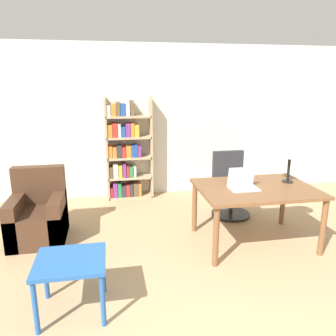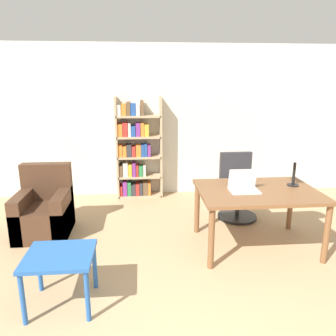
{
  "view_description": "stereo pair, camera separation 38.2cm",
  "coord_description": "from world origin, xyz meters",
  "px_view_note": "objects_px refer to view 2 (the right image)",
  "views": [
    {
      "loc": [
        -0.97,
        -1.37,
        2.04
      ],
      "look_at": [
        -0.26,
        2.5,
        1.01
      ],
      "focal_mm": 35.0,
      "sensor_mm": 36.0,
      "label": 1
    },
    {
      "loc": [
        -0.6,
        -1.42,
        2.04
      ],
      "look_at": [
        -0.26,
        2.5,
        1.01
      ],
      "focal_mm": 35.0,
      "sensor_mm": 36.0,
      "label": 2
    }
  ],
  "objects_px": {
    "laptop": "(244,186)",
    "armchair": "(44,212)",
    "desk": "(257,197)",
    "office_chair": "(237,189)",
    "bookshelf": "(136,152)",
    "table_lamp": "(296,155)",
    "side_table_blue": "(60,262)"
  },
  "relations": [
    {
      "from": "table_lamp",
      "to": "bookshelf",
      "type": "bearing_deg",
      "value": 136.59
    },
    {
      "from": "side_table_blue",
      "to": "bookshelf",
      "type": "relative_size",
      "value": 0.34
    },
    {
      "from": "bookshelf",
      "to": "table_lamp",
      "type": "bearing_deg",
      "value": -43.41
    },
    {
      "from": "laptop",
      "to": "table_lamp",
      "type": "bearing_deg",
      "value": 11.44
    },
    {
      "from": "table_lamp",
      "to": "side_table_blue",
      "type": "height_order",
      "value": "table_lamp"
    },
    {
      "from": "laptop",
      "to": "bookshelf",
      "type": "xyz_separation_m",
      "value": [
        -1.33,
        2.06,
        0.02
      ]
    },
    {
      "from": "table_lamp",
      "to": "bookshelf",
      "type": "xyz_separation_m",
      "value": [
        -2.03,
        1.92,
        -0.32
      ]
    },
    {
      "from": "side_table_blue",
      "to": "bookshelf",
      "type": "distance_m",
      "value": 3.11
    },
    {
      "from": "laptop",
      "to": "side_table_blue",
      "type": "xyz_separation_m",
      "value": [
        -2.0,
        -0.95,
        -0.37
      ]
    },
    {
      "from": "desk",
      "to": "office_chair",
      "type": "bearing_deg",
      "value": 87.51
    },
    {
      "from": "table_lamp",
      "to": "office_chair",
      "type": "relative_size",
      "value": 0.49
    },
    {
      "from": "desk",
      "to": "office_chair",
      "type": "height_order",
      "value": "office_chair"
    },
    {
      "from": "laptop",
      "to": "armchair",
      "type": "bearing_deg",
      "value": 166.45
    },
    {
      "from": "armchair",
      "to": "side_table_blue",
      "type": "bearing_deg",
      "value": -69.82
    },
    {
      "from": "desk",
      "to": "armchair",
      "type": "xyz_separation_m",
      "value": [
        -2.77,
        0.61,
        -0.36
      ]
    },
    {
      "from": "desk",
      "to": "bookshelf",
      "type": "distance_m",
      "value": 2.55
    },
    {
      "from": "table_lamp",
      "to": "armchair",
      "type": "distance_m",
      "value": 3.42
    },
    {
      "from": "side_table_blue",
      "to": "armchair",
      "type": "distance_m",
      "value": 1.68
    },
    {
      "from": "laptop",
      "to": "armchair",
      "type": "relative_size",
      "value": 0.37
    },
    {
      "from": "side_table_blue",
      "to": "armchair",
      "type": "relative_size",
      "value": 0.65
    },
    {
      "from": "table_lamp",
      "to": "side_table_blue",
      "type": "relative_size",
      "value": 0.8
    },
    {
      "from": "laptop",
      "to": "bookshelf",
      "type": "distance_m",
      "value": 2.45
    },
    {
      "from": "side_table_blue",
      "to": "bookshelf",
      "type": "bearing_deg",
      "value": 77.45
    },
    {
      "from": "laptop",
      "to": "bookshelf",
      "type": "height_order",
      "value": "bookshelf"
    },
    {
      "from": "office_chair",
      "to": "side_table_blue",
      "type": "distance_m",
      "value": 2.95
    },
    {
      "from": "table_lamp",
      "to": "desk",
      "type": "bearing_deg",
      "value": -165.84
    },
    {
      "from": "side_table_blue",
      "to": "desk",
      "type": "bearing_deg",
      "value": 23.79
    },
    {
      "from": "office_chair",
      "to": "armchair",
      "type": "distance_m",
      "value": 2.84
    },
    {
      "from": "office_chair",
      "to": "armchair",
      "type": "height_order",
      "value": "office_chair"
    },
    {
      "from": "desk",
      "to": "office_chair",
      "type": "relative_size",
      "value": 1.47
    },
    {
      "from": "office_chair",
      "to": "side_table_blue",
      "type": "bearing_deg",
      "value": -139.08
    },
    {
      "from": "desk",
      "to": "armchair",
      "type": "relative_size",
      "value": 1.55
    }
  ]
}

